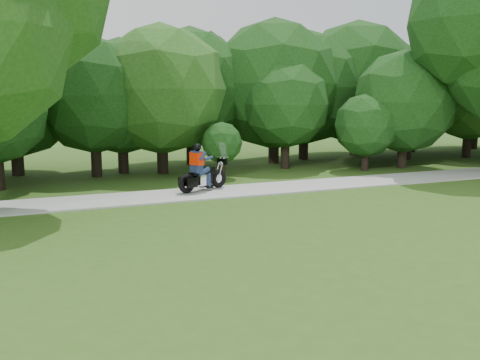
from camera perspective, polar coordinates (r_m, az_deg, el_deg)
ground at (r=13.26m, az=21.02°, el=-6.44°), size 100.00×100.00×0.00m
walkway at (r=19.67m, az=4.91°, el=-0.77°), size 60.00×2.20×0.06m
tree_line at (r=25.74m, az=-0.01°, el=9.62°), size 40.47×11.63×7.53m
touring_motorcycle at (r=18.63m, az=-4.28°, el=0.67°), size 2.09×1.32×1.68m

